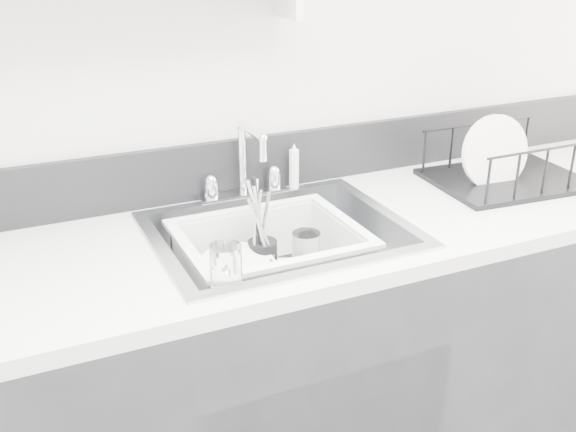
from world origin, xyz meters
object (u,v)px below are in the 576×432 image
counter_run (281,380)px  dish_rack (509,157)px  sink (280,262)px  wash_tub (270,262)px

counter_run → dish_rack: 0.94m
sink → dish_rack: 0.79m
sink → dish_rack: (0.77, 0.04, 0.17)m
dish_rack → sink: bearing=-172.9°
sink → counter_run: bearing=0.0°
counter_run → dish_rack: (0.77, 0.04, 0.54)m
counter_run → wash_tub: wash_tub is taller
wash_tub → counter_run: bearing=9.4°
sink → dish_rack: size_ratio=1.43×
wash_tub → dish_rack: size_ratio=1.02×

